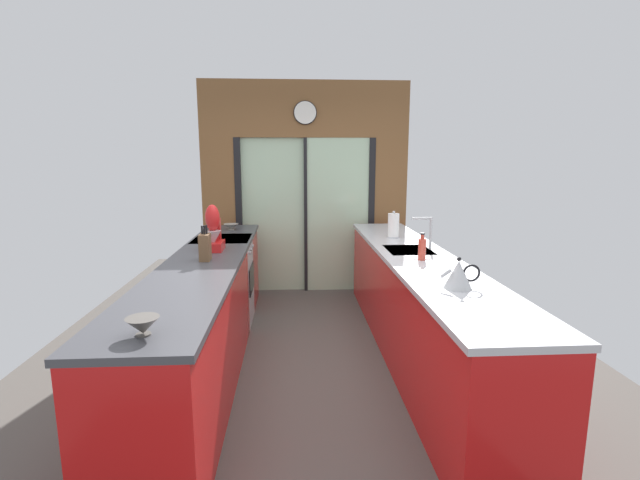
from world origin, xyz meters
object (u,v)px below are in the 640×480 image
(mixing_bowl_near, at_px, (143,326))
(mixing_bowl_far, at_px, (231,227))
(oven_range, at_px, (224,281))
(kettle, at_px, (459,275))
(knife_block, at_px, (205,247))
(stand_mixer, at_px, (213,233))
(paper_towel_roll, at_px, (393,226))
(soap_bottle, at_px, (422,249))

(mixing_bowl_near, xyz_separation_m, mixing_bowl_far, (-0.00, 3.16, -0.01))
(mixing_bowl_near, relative_size, mixing_bowl_far, 0.91)
(oven_range, bearing_deg, kettle, -47.07)
(oven_range, height_order, knife_block, knife_block)
(mixing_bowl_near, xyz_separation_m, kettle, (1.78, 0.67, 0.04))
(oven_range, bearing_deg, mixing_bowl_far, 88.12)
(mixing_bowl_far, bearing_deg, knife_block, -90.00)
(mixing_bowl_far, distance_m, stand_mixer, 1.18)
(mixing_bowl_near, distance_m, mixing_bowl_far, 3.16)
(mixing_bowl_far, relative_size, stand_mixer, 0.42)
(mixing_bowl_far, xyz_separation_m, kettle, (1.78, -2.50, 0.05))
(paper_towel_roll, bearing_deg, soap_bottle, -90.00)
(mixing_bowl_near, bearing_deg, oven_range, 90.41)
(knife_block, xyz_separation_m, paper_towel_roll, (1.78, 0.97, 0.01))
(kettle, bearing_deg, oven_range, 132.93)
(oven_range, distance_m, mixing_bowl_far, 0.75)
(paper_towel_roll, bearing_deg, mixing_bowl_far, 160.88)
(mixing_bowl_near, distance_m, knife_block, 1.58)
(mixing_bowl_near, bearing_deg, knife_block, 90.00)
(stand_mixer, relative_size, kettle, 1.58)
(oven_range, xyz_separation_m, kettle, (1.80, -1.94, 0.56))
(stand_mixer, relative_size, soap_bottle, 1.85)
(oven_range, bearing_deg, knife_block, -88.97)
(knife_block, bearing_deg, kettle, -27.10)
(oven_range, bearing_deg, stand_mixer, -88.28)
(mixing_bowl_far, distance_m, kettle, 3.07)
(mixing_bowl_far, relative_size, paper_towel_roll, 0.62)
(stand_mixer, height_order, paper_towel_roll, stand_mixer)
(mixing_bowl_near, bearing_deg, mixing_bowl_far, 90.00)
(knife_block, xyz_separation_m, soap_bottle, (1.78, -0.09, -0.02))
(stand_mixer, xyz_separation_m, paper_towel_roll, (1.78, 0.56, -0.04))
(knife_block, bearing_deg, soap_bottle, -3.01)
(knife_block, distance_m, paper_towel_roll, 2.03)
(kettle, bearing_deg, knife_block, 152.90)
(oven_range, relative_size, stand_mixer, 2.19)
(kettle, height_order, paper_towel_roll, paper_towel_roll)
(oven_range, xyz_separation_m, paper_towel_roll, (1.80, -0.06, 0.59))
(mixing_bowl_far, distance_m, soap_bottle, 2.45)
(oven_range, xyz_separation_m, mixing_bowl_far, (0.02, 0.56, 0.50))
(soap_bottle, xyz_separation_m, paper_towel_roll, (0.00, 1.06, 0.03))
(mixing_bowl_far, height_order, soap_bottle, soap_bottle)
(mixing_bowl_near, xyz_separation_m, paper_towel_roll, (1.78, 2.55, 0.08))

